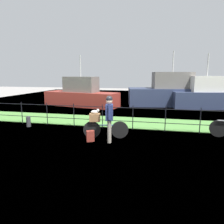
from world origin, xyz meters
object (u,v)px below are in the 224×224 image
mooring_bollard (28,122)px  bicycle_main (105,129)px  terrier_dog (95,112)px  moored_boat_far (172,93)px  cyclist_person (109,115)px  wooden_crate (95,117)px  moored_boat_mid (205,96)px  backpack_on_paving (90,136)px  moored_boat_near (81,95)px

mooring_bollard → bicycle_main: bearing=-13.2°
terrier_dog → moored_boat_far: bearing=71.0°
cyclist_person → moored_boat_far: 10.29m
wooden_crate → moored_boat_mid: 10.43m
terrier_dog → mooring_bollard: 3.83m
cyclist_person → backpack_on_paving: 1.07m
cyclist_person → moored_boat_near: 9.09m
moored_boat_near → moored_boat_mid: bearing=6.4°
wooden_crate → bicycle_main: bearing=11.9°
mooring_bollard → moored_boat_near: bearing=89.7°
wooden_crate → terrier_dog: bearing=11.9°
moored_boat_mid → moored_boat_far: moored_boat_far is taller
cyclist_person → backpack_on_paving: (-0.69, -0.10, -0.80)m
terrier_dog → cyclist_person: (0.62, -0.33, -0.03)m
terrier_dog → moored_boat_far: 10.16m
wooden_crate → mooring_bollard: size_ratio=0.84×
bicycle_main → moored_boat_far: (2.94, 9.53, 0.62)m
moored_boat_mid → moored_boat_far: size_ratio=0.69×
bicycle_main → wooden_crate: size_ratio=4.30×
terrier_dog → moored_boat_mid: 10.42m
cyclist_person → moored_boat_far: bearing=74.9°
terrier_dog → moored_boat_near: moored_boat_near is taller
terrier_dog → mooring_bollard: size_ratio=0.69×
cyclist_person → moored_boat_near: (-4.20, 8.07, -0.17)m
mooring_bollard → moored_boat_near: size_ratio=0.08×
backpack_on_paving → moored_boat_near: (-3.50, 8.16, 0.63)m
wooden_crate → moored_boat_mid: size_ratio=0.08×
wooden_crate → moored_boat_near: 8.52m
mooring_bollard → moored_boat_mid: moored_boat_mid is taller
backpack_on_paving → moored_boat_far: bearing=44.0°
cyclist_person → backpack_on_paving: size_ratio=4.21×
moored_boat_mid → moored_boat_far: 2.47m
backpack_on_paving → moored_boat_mid: size_ratio=0.08×
backpack_on_paving → moored_boat_far: size_ratio=0.06×
wooden_crate → moored_boat_mid: moored_boat_mid is taller
backpack_on_paving → moored_boat_near: size_ratio=0.06×
backpack_on_paving → moored_boat_mid: bearing=30.8°
wooden_crate → backpack_on_paving: wooden_crate is taller
cyclist_person → terrier_dog: bearing=152.0°
terrier_dog → backpack_on_paving: 0.94m
moored_boat_far → cyclist_person: bearing=-105.1°
bicycle_main → backpack_on_paving: bearing=-131.0°
wooden_crate → moored_boat_far: bearing=70.9°
bicycle_main → moored_boat_mid: bearing=58.8°
moored_boat_near → moored_boat_far: moored_boat_far is taller
terrier_dog → moored_boat_mid: size_ratio=0.07×
mooring_bollard → moored_boat_mid: (9.24, 7.76, 0.62)m
moored_boat_mid → bicycle_main: bearing=-121.2°
moored_boat_near → bicycle_main: bearing=-62.8°
moored_boat_near → moored_boat_far: (6.88, 1.87, 0.14)m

